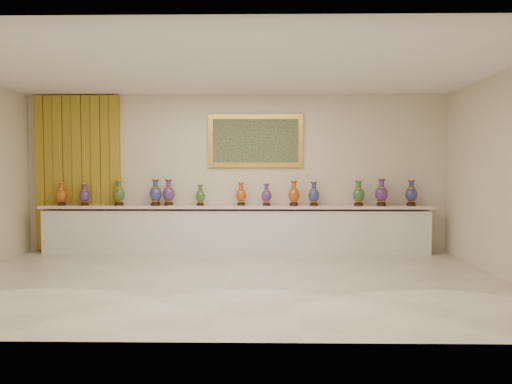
# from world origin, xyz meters

# --- Properties ---
(ground) EXTENTS (8.00, 8.00, 0.00)m
(ground) POSITION_xyz_m (0.00, 0.00, 0.00)
(ground) COLOR beige
(ground) RESTS_ON ground
(room) EXTENTS (8.00, 8.00, 8.00)m
(room) POSITION_xyz_m (-2.48, 2.44, 1.60)
(room) COLOR beige
(room) RESTS_ON ground
(counter) EXTENTS (7.28, 0.48, 0.90)m
(counter) POSITION_xyz_m (0.00, 2.27, 0.44)
(counter) COLOR white
(counter) RESTS_ON ground
(vase_0) EXTENTS (0.24, 0.24, 0.43)m
(vase_0) POSITION_xyz_m (-3.27, 2.23, 1.09)
(vase_0) COLOR black
(vase_0) RESTS_ON counter
(vase_1) EXTENTS (0.25, 0.25, 0.41)m
(vase_1) POSITION_xyz_m (-2.85, 2.25, 1.08)
(vase_1) COLOR black
(vase_1) RESTS_ON counter
(vase_2) EXTENTS (0.25, 0.25, 0.47)m
(vase_2) POSITION_xyz_m (-2.19, 2.26, 1.11)
(vase_2) COLOR black
(vase_2) RESTS_ON counter
(vase_3) EXTENTS (0.29, 0.29, 0.50)m
(vase_3) POSITION_xyz_m (-1.49, 2.21, 1.12)
(vase_3) COLOR black
(vase_3) RESTS_ON counter
(vase_4) EXTENTS (0.25, 0.25, 0.50)m
(vase_4) POSITION_xyz_m (-1.25, 2.23, 1.12)
(vase_4) COLOR black
(vase_4) RESTS_ON counter
(vase_5) EXTENTS (0.21, 0.21, 0.39)m
(vase_5) POSITION_xyz_m (-0.66, 2.26, 1.08)
(vase_5) COLOR black
(vase_5) RESTS_ON counter
(vase_6) EXTENTS (0.24, 0.24, 0.43)m
(vase_6) POSITION_xyz_m (0.10, 2.29, 1.09)
(vase_6) COLOR black
(vase_6) RESTS_ON counter
(vase_7) EXTENTS (0.24, 0.24, 0.41)m
(vase_7) POSITION_xyz_m (0.58, 2.24, 1.09)
(vase_7) COLOR black
(vase_7) RESTS_ON counter
(vase_8) EXTENTS (0.24, 0.24, 0.47)m
(vase_8) POSITION_xyz_m (1.09, 2.22, 1.11)
(vase_8) COLOR black
(vase_8) RESTS_ON counter
(vase_9) EXTENTS (0.23, 0.23, 0.45)m
(vase_9) POSITION_xyz_m (1.46, 2.23, 1.10)
(vase_9) COLOR black
(vase_9) RESTS_ON counter
(vase_10) EXTENTS (0.23, 0.23, 0.47)m
(vase_10) POSITION_xyz_m (2.29, 2.23, 1.11)
(vase_10) COLOR black
(vase_10) RESTS_ON counter
(vase_11) EXTENTS (0.30, 0.30, 0.51)m
(vase_11) POSITION_xyz_m (2.71, 2.23, 1.13)
(vase_11) COLOR black
(vase_11) RESTS_ON counter
(vase_12) EXTENTS (0.27, 0.27, 0.48)m
(vase_12) POSITION_xyz_m (3.28, 2.27, 1.12)
(vase_12) COLOR black
(vase_12) RESTS_ON counter
(label_card) EXTENTS (0.10, 0.06, 0.00)m
(label_card) POSITION_xyz_m (-1.19, 2.13, 0.90)
(label_card) COLOR white
(label_card) RESTS_ON counter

